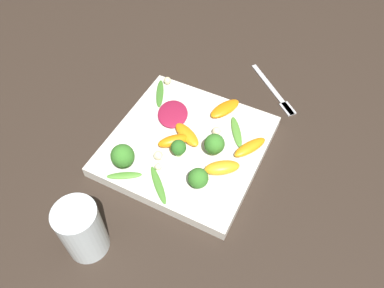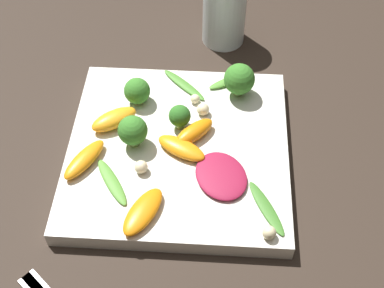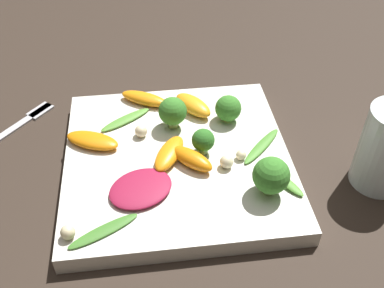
{
  "view_description": "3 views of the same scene",
  "coord_description": "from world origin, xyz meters",
  "views": [
    {
      "loc": [
        0.4,
        0.21,
        0.6
      ],
      "look_at": [
        0.01,
        0.02,
        0.04
      ],
      "focal_mm": 35.0,
      "sensor_mm": 36.0,
      "label": 1
    },
    {
      "loc": [
        -0.44,
        -0.05,
        0.57
      ],
      "look_at": [
        -0.01,
        -0.02,
        0.04
      ],
      "focal_mm": 50.0,
      "sensor_mm": 36.0,
      "label": 2
    },
    {
      "loc": [
        -0.03,
        -0.42,
        0.42
      ],
      "look_at": [
        0.02,
        0.0,
        0.04
      ],
      "focal_mm": 42.0,
      "sensor_mm": 36.0,
      "label": 3
    }
  ],
  "objects": [
    {
      "name": "ground_plane",
      "position": [
        0.0,
        0.0,
        0.0
      ],
      "size": [
        2.4,
        2.4,
        0.0
      ],
      "primitive_type": "plane",
      "color": "#2D231C"
    },
    {
      "name": "broccoli_floret_0",
      "position": [
        0.03,
        0.0,
        0.04
      ],
      "size": [
        0.03,
        0.03,
        0.04
      ],
      "color": "#84AD5B",
      "rests_on": "plate"
    },
    {
      "name": "drinking_glass",
      "position": [
        0.25,
        -0.05,
        0.06
      ],
      "size": [
        0.07,
        0.07,
        0.11
      ],
      "color": "silver",
      "rests_on": "ground_plane"
    },
    {
      "name": "orange_segment_1",
      "position": [
        0.02,
        -0.02,
        0.03
      ],
      "size": [
        0.06,
        0.06,
        0.02
      ],
      "color": "orange",
      "rests_on": "plate"
    },
    {
      "name": "arugula_sprig_2",
      "position": [
        -0.07,
        0.08,
        0.03
      ],
      "size": [
        0.08,
        0.06,
        0.01
      ],
      "color": "#518E33",
      "rests_on": "plate"
    },
    {
      "name": "broccoli_floret_2",
      "position": [
        0.08,
        0.06,
        0.04
      ],
      "size": [
        0.04,
        0.04,
        0.04
      ],
      "color": "#7A9E51",
      "rests_on": "plate"
    },
    {
      "name": "orange_segment_3",
      "position": [
        0.03,
        0.09,
        0.03
      ],
      "size": [
        0.06,
        0.07,
        0.02
      ],
      "color": "orange",
      "rests_on": "plate"
    },
    {
      "name": "orange_segment_0",
      "position": [
        -0.01,
        -0.01,
        0.03
      ],
      "size": [
        0.06,
        0.07,
        0.02
      ],
      "color": "orange",
      "rests_on": "plate"
    },
    {
      "name": "orange_segment_2",
      "position": [
        -0.11,
        0.03,
        0.03
      ],
      "size": [
        0.08,
        0.06,
        0.01
      ],
      "color": "orange",
      "rests_on": "plate"
    },
    {
      "name": "orange_segment_4",
      "position": [
        -0.04,
        0.12,
        0.03
      ],
      "size": [
        0.08,
        0.06,
        0.02
      ],
      "color": "orange",
      "rests_on": "plate"
    },
    {
      "name": "broccoli_floret_1",
      "position": [
        0.1,
        -0.08,
        0.05
      ],
      "size": [
        0.04,
        0.04,
        0.05
      ],
      "color": "#84AD5B",
      "rests_on": "plate"
    },
    {
      "name": "macadamia_nut_0",
      "position": [
        0.06,
        -0.03,
        0.03
      ],
      "size": [
        0.02,
        0.02,
        0.02
      ],
      "color": "beige",
      "rests_on": "plate"
    },
    {
      "name": "arugula_sprig_3",
      "position": [
        0.11,
        0.0,
        0.03
      ],
      "size": [
        0.07,
        0.07,
        0.01
      ],
      "color": "#47842D",
      "rests_on": "plate"
    },
    {
      "name": "macadamia_nut_3",
      "position": [
        -0.13,
        -0.11,
        0.03
      ],
      "size": [
        0.02,
        0.02,
        0.02
      ],
      "color": "beige",
      "rests_on": "plate"
    },
    {
      "name": "plate",
      "position": [
        0.0,
        0.0,
        0.01
      ],
      "size": [
        0.29,
        0.29,
        0.02
      ],
      "color": "silver",
      "rests_on": "ground_plane"
    },
    {
      "name": "broccoli_floret_3",
      "position": [
        0.0,
        0.06,
        0.05
      ],
      "size": [
        0.04,
        0.04,
        0.05
      ],
      "color": "#7A9E51",
      "rests_on": "plate"
    },
    {
      "name": "macadamia_nut_2",
      "position": [
        -0.04,
        0.04,
        0.03
      ],
      "size": [
        0.02,
        0.02,
        0.02
      ],
      "color": "beige",
      "rests_on": "plate"
    },
    {
      "name": "arugula_sprig_0",
      "position": [
        0.12,
        -0.06,
        0.03
      ],
      "size": [
        0.05,
        0.06,
        0.01
      ],
      "color": "#518E33",
      "rests_on": "plate"
    },
    {
      "name": "arugula_sprig_1",
      "position": [
        -0.09,
        -0.11,
        0.03
      ],
      "size": [
        0.08,
        0.05,
        0.0
      ],
      "color": "#3D7528",
      "rests_on": "plate"
    },
    {
      "name": "macadamia_nut_1",
      "position": [
        0.08,
        -0.02,
        0.03
      ],
      "size": [
        0.01,
        0.01,
        0.01
      ],
      "color": "beige",
      "rests_on": "plate"
    },
    {
      "name": "radicchio_leaf_0",
      "position": [
        -0.05,
        -0.06,
        0.03
      ],
      "size": [
        0.1,
        0.09,
        0.01
      ],
      "color": "maroon",
      "rests_on": "plate"
    }
  ]
}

